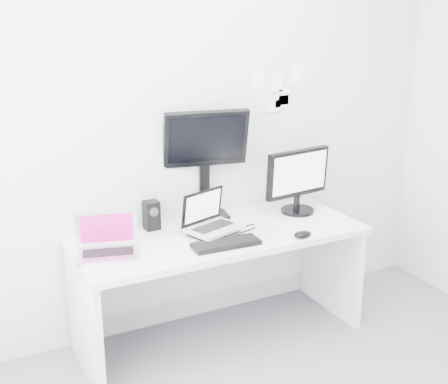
{
  "coord_description": "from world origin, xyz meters",
  "views": [
    {
      "loc": [
        -1.6,
        -1.94,
        2.13
      ],
      "look_at": [
        0.02,
        1.23,
        1.0
      ],
      "focal_mm": 49.86,
      "sensor_mm": 36.0,
      "label": 1
    }
  ],
  "objects": [
    {
      "name": "speaker",
      "position": [
        -0.34,
        1.51,
        0.82
      ],
      "size": [
        0.11,
        0.11,
        0.18
      ],
      "primitive_type": "cube",
      "rotation": [
        0.0,
        0.0,
        0.31
      ],
      "color": "black",
      "rests_on": "desk"
    },
    {
      "name": "wall_note_3",
      "position": [
        0.58,
        1.59,
        1.42
      ],
      "size": [
        0.11,
        0.0,
        0.08
      ],
      "primitive_type": "cube",
      "color": "white",
      "rests_on": "back_wall"
    },
    {
      "name": "samsung_monitor",
      "position": [
        0.64,
        1.36,
        0.95
      ],
      "size": [
        0.51,
        0.28,
        0.45
      ],
      "primitive_type": "cube",
      "rotation": [
        0.0,
        0.0,
        0.12
      ],
      "color": "black",
      "rests_on": "desk"
    },
    {
      "name": "dell_laptop",
      "position": [
        -0.03,
        1.25,
        0.87
      ],
      "size": [
        0.39,
        0.34,
        0.27
      ],
      "primitive_type": "cube",
      "rotation": [
        0.0,
        0.0,
        0.32
      ],
      "color": "#ABAEB2",
      "rests_on": "desk"
    },
    {
      "name": "mouse",
      "position": [
        0.42,
        0.96,
        0.75
      ],
      "size": [
        0.12,
        0.08,
        0.04
      ],
      "primitive_type": "ellipsoid",
      "rotation": [
        0.0,
        0.0,
        0.02
      ],
      "color": "black",
      "rests_on": "desk"
    },
    {
      "name": "wall_note_1",
      "position": [
        0.6,
        1.59,
        1.58
      ],
      "size": [
        0.09,
        0.0,
        0.13
      ],
      "primitive_type": "cube",
      "color": "white",
      "rests_on": "back_wall"
    },
    {
      "name": "wall_note_4",
      "position": [
        0.66,
        1.59,
        1.48
      ],
      "size": [
        0.09,
        0.0,
        0.11
      ],
      "primitive_type": "cube",
      "color": "white",
      "rests_on": "back_wall"
    },
    {
      "name": "keyboard",
      "position": [
        -0.06,
        1.05,
        0.74
      ],
      "size": [
        0.41,
        0.16,
        0.03
      ],
      "primitive_type": "cube",
      "rotation": [
        0.0,
        0.0,
        -0.05
      ],
      "color": "black",
      "rests_on": "desk"
    },
    {
      "name": "wall_note_5",
      "position": [
        0.64,
        1.59,
        1.45
      ],
      "size": [
        0.11,
        0.0,
        0.08
      ],
      "primitive_type": "cube",
      "color": "white",
      "rests_on": "back_wall"
    },
    {
      "name": "back_wall",
      "position": [
        0.0,
        1.6,
        1.35
      ],
      "size": [
        3.6,
        0.0,
        3.6
      ],
      "primitive_type": "plane",
      "rotation": [
        1.57,
        0.0,
        0.0
      ],
      "color": "silver",
      "rests_on": "ground"
    },
    {
      "name": "desk",
      "position": [
        0.0,
        1.25,
        0.36
      ],
      "size": [
        1.8,
        0.7,
        0.73
      ],
      "primitive_type": "cube",
      "color": "silver",
      "rests_on": "ground"
    },
    {
      "name": "macbook",
      "position": [
        -0.72,
        1.21,
        0.86
      ],
      "size": [
        0.4,
        0.34,
        0.26
      ],
      "primitive_type": "cube",
      "rotation": [
        0.0,
        0.0,
        -0.27
      ],
      "color": "silver",
      "rests_on": "desk"
    },
    {
      "name": "wall_note_2",
      "position": [
        0.75,
        1.59,
        1.63
      ],
      "size": [
        0.1,
        0.0,
        0.14
      ],
      "primitive_type": "cube",
      "color": "white",
      "rests_on": "back_wall"
    },
    {
      "name": "rear_monitor",
      "position": [
        0.05,
        1.56,
        1.1
      ],
      "size": [
        0.57,
        0.29,
        0.74
      ],
      "primitive_type": "cube",
      "rotation": [
        0.0,
        0.0,
        -0.18
      ],
      "color": "black",
      "rests_on": "desk"
    },
    {
      "name": "wall_note_0",
      "position": [
        0.45,
        1.59,
        1.62
      ],
      "size": [
        0.1,
        0.0,
        0.14
      ],
      "primitive_type": "cube",
      "color": "white",
      "rests_on": "back_wall"
    }
  ]
}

